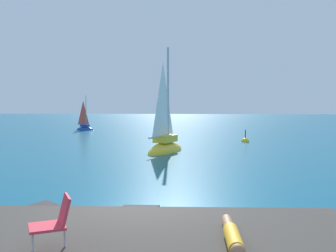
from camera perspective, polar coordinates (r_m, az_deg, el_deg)
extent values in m
plane|color=#0F5675|center=(8.83, -3.85, -14.84)|extent=(160.00, 160.00, 0.00)
cube|color=#3C3537|center=(8.88, -18.17, -14.92)|extent=(1.97, 1.95, 0.96)
cube|color=#393534|center=(9.10, -4.91, -14.28)|extent=(1.11, 1.29, 0.70)
ellipsoid|color=yellow|center=(21.30, -0.39, -3.93)|extent=(2.42, 3.52, 1.15)
cube|color=yellow|center=(21.21, -0.39, -1.88)|extent=(1.33, 1.66, 0.38)
cylinder|color=#B7B7BC|center=(21.39, 0.00, 4.67)|extent=(0.13, 0.13, 5.23)
cylinder|color=#B2B2B7|center=(20.55, -1.36, -1.56)|extent=(0.95, 1.95, 0.10)
pyramid|color=white|center=(20.87, -0.75, 4.12)|extent=(0.74, 1.55, 3.97)
ellipsoid|color=#193D99|center=(38.95, -12.25, -0.58)|extent=(2.08, 1.39, 0.68)
cube|color=#193D99|center=(38.92, -12.26, 0.08)|extent=(0.98, 0.77, 0.22)
cylinder|color=#B7B7BC|center=(38.75, -12.07, 2.18)|extent=(0.07, 0.07, 3.08)
cylinder|color=#B2B2B7|center=(39.19, -12.75, 0.25)|extent=(1.16, 0.54, 0.06)
pyramid|color=#DB4C38|center=(38.97, -12.47, 2.00)|extent=(0.92, 0.42, 2.34)
cylinder|color=gold|center=(6.23, 9.67, -16.20)|extent=(0.25, 0.90, 0.24)
cylinder|color=#9E704C|center=(6.94, 8.94, -14.35)|extent=(0.19, 0.70, 0.18)
sphere|color=#9E704C|center=(5.71, 10.33, -17.87)|extent=(0.22, 0.22, 0.22)
cube|color=#E03342|center=(6.24, -17.55, -14.06)|extent=(0.68, 0.66, 0.04)
cube|color=#E03342|center=(6.20, -15.14, -11.96)|extent=(0.35, 0.50, 0.45)
cylinder|color=silver|center=(6.28, -19.48, -15.66)|extent=(0.04, 0.04, 0.35)
cylinder|color=silver|center=(6.32, -15.08, -15.46)|extent=(0.04, 0.04, 0.35)
sphere|color=yellow|center=(27.39, 11.41, -2.31)|extent=(0.56, 0.56, 0.56)
cylinder|color=black|center=(27.34, 11.42, -1.17)|extent=(0.06, 0.06, 0.60)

